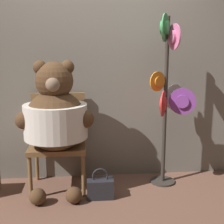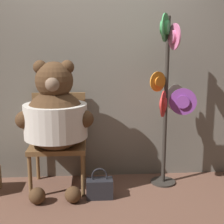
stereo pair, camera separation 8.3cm
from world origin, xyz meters
name	(u,v)px [view 1 (the left image)]	position (x,y,z in m)	size (l,w,h in m)	color
ground_plane	(99,203)	(0.00, 0.00, 0.00)	(14.00, 14.00, 0.00)	brown
wall_back	(95,63)	(0.00, 0.75, 1.34)	(8.00, 0.10, 2.68)	slate
chair	(58,137)	(-0.42, 0.50, 0.56)	(0.59, 0.53, 1.02)	brown
teddy_bear	(56,117)	(-0.42, 0.32, 0.82)	(0.79, 0.70, 1.39)	#4C331E
hat_display_rack	(169,92)	(0.77, 0.39, 1.05)	(0.51, 0.44, 1.85)	#332D28
handbag_on_ground	(100,188)	(0.02, 0.13, 0.11)	(0.27, 0.15, 0.32)	#232328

